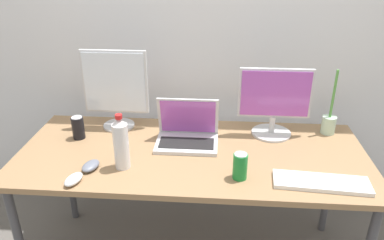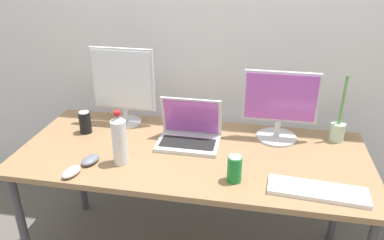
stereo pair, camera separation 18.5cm
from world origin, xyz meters
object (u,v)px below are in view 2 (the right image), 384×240
at_px(monitor_left, 123,85).
at_px(mouse_by_laptop, 90,160).
at_px(keyboard_main, 317,191).
at_px(mouse_by_keyboard, 71,172).
at_px(work_desk, 192,161).
at_px(water_bottle, 119,140).
at_px(laptop_silver, 189,133).
at_px(monitor_center, 280,105).
at_px(bamboo_vase, 338,129).
at_px(soda_can_near_keyboard, 85,122).
at_px(soda_can_by_laptop, 234,169).

bearing_deg(monitor_left, mouse_by_laptop, -92.21).
height_order(keyboard_main, mouse_by_keyboard, mouse_by_keyboard).
relative_size(work_desk, mouse_by_laptop, 16.42).
bearing_deg(mouse_by_keyboard, water_bottle, 52.90).
bearing_deg(laptop_silver, monitor_center, 15.90).
distance_m(work_desk, monitor_left, 0.60).
bearing_deg(keyboard_main, bamboo_vase, 77.84).
height_order(laptop_silver, water_bottle, water_bottle).
bearing_deg(keyboard_main, water_bottle, 179.57).
bearing_deg(mouse_by_keyboard, monitor_left, 99.44).
distance_m(keyboard_main, water_bottle, 0.92).
distance_m(soda_can_near_keyboard, soda_can_by_laptop, 0.92).
distance_m(keyboard_main, bamboo_vase, 0.54).
bearing_deg(soda_can_by_laptop, monitor_center, 66.65).
bearing_deg(soda_can_near_keyboard, monitor_left, 40.79).
bearing_deg(mouse_by_keyboard, keyboard_main, 18.80).
relative_size(mouse_by_keyboard, water_bottle, 0.40).
distance_m(monitor_left, mouse_by_laptop, 0.51).
relative_size(water_bottle, bamboo_vase, 0.74).
xyz_separation_m(monitor_center, water_bottle, (-0.75, -0.40, -0.07)).
bearing_deg(keyboard_main, laptop_silver, 155.61).
xyz_separation_m(work_desk, soda_can_by_laptop, (0.23, -0.22, 0.12)).
xyz_separation_m(monitor_center, soda_can_by_laptop, (-0.19, -0.45, -0.14)).
height_order(mouse_by_laptop, soda_can_by_laptop, soda_can_by_laptop).
xyz_separation_m(water_bottle, soda_can_near_keyboard, (-0.31, 0.27, -0.07)).
distance_m(mouse_by_laptop, soda_can_by_laptop, 0.70).
xyz_separation_m(work_desk, laptop_silver, (-0.03, 0.10, 0.11)).
bearing_deg(work_desk, mouse_by_keyboard, -148.08).
bearing_deg(monitor_center, soda_can_near_keyboard, -173.15).
bearing_deg(monitor_center, monitor_left, 178.08).
relative_size(monitor_left, soda_can_by_laptop, 3.61).
distance_m(monitor_center, mouse_by_laptop, 1.01).
relative_size(monitor_center, mouse_by_keyboard, 3.55).
relative_size(mouse_by_keyboard, bamboo_vase, 0.29).
distance_m(laptop_silver, bamboo_vase, 0.80).
xyz_separation_m(mouse_by_keyboard, soda_can_near_keyboard, (-0.12, 0.42, 0.04)).
distance_m(mouse_by_keyboard, bamboo_vase, 1.38).
height_order(soda_can_near_keyboard, soda_can_by_laptop, same).
relative_size(water_bottle, soda_can_near_keyboard, 2.19).
xyz_separation_m(laptop_silver, soda_can_near_keyboard, (-0.60, 0.00, 0.01)).
bearing_deg(monitor_left, bamboo_vase, 0.44).
distance_m(soda_can_near_keyboard, bamboo_vase, 1.39).
bearing_deg(mouse_by_laptop, work_desk, 37.45).
xyz_separation_m(keyboard_main, mouse_by_laptop, (-1.06, 0.05, 0.01)).
height_order(work_desk, mouse_by_laptop, mouse_by_laptop).
xyz_separation_m(monitor_left, water_bottle, (0.13, -0.43, -0.11)).
xyz_separation_m(keyboard_main, mouse_by_keyboard, (-1.10, -0.07, 0.01)).
height_order(monitor_left, mouse_by_keyboard, monitor_left).
distance_m(laptop_silver, water_bottle, 0.40).
relative_size(mouse_by_keyboard, mouse_by_laptop, 1.01).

